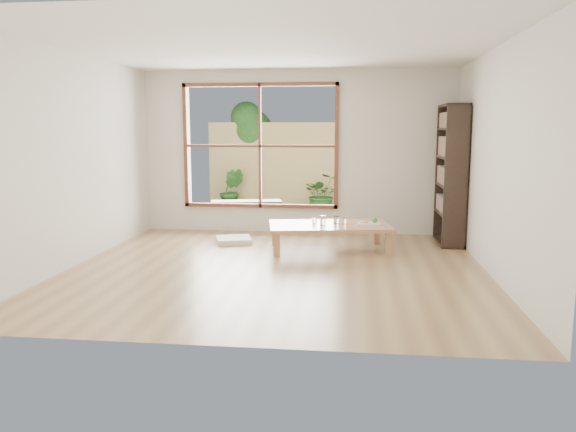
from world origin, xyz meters
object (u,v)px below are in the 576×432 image
(bookshelf, at_px, (451,175))
(food_tray, at_px, (370,223))
(low_table, at_px, (329,227))
(garden_bench, at_px, (246,204))

(bookshelf, bearing_deg, food_tray, -152.05)
(low_table, relative_size, bookshelf, 0.89)
(low_table, height_order, food_tray, food_tray)
(low_table, height_order, bookshelf, bookshelf)
(bookshelf, relative_size, food_tray, 6.40)
(bookshelf, distance_m, garden_bench, 3.60)
(low_table, xyz_separation_m, garden_bench, (-1.56, 1.99, 0.04))
(bookshelf, bearing_deg, garden_bench, 158.34)
(low_table, bearing_deg, garden_bench, 118.38)
(bookshelf, height_order, garden_bench, bookshelf)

